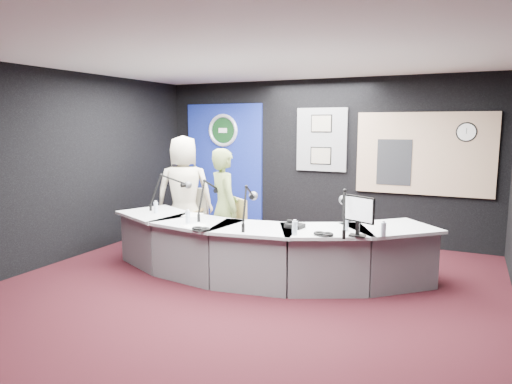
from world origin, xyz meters
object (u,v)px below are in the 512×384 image
at_px(broadcast_desk, 258,249).
at_px(armchair_left, 185,220).
at_px(armchair_right, 225,234).
at_px(person_man, 184,193).
at_px(person_woman, 224,208).

relative_size(broadcast_desk, armchair_left, 4.82).
distance_m(armchair_right, person_man, 1.24).
height_order(armchair_right, person_woman, person_woman).
height_order(broadcast_desk, person_woman, person_woman).
bearing_deg(person_woman, broadcast_desk, -162.89).
xyz_separation_m(armchair_right, person_man, (-1.02, 0.51, 0.47)).
xyz_separation_m(broadcast_desk, person_man, (-1.68, 0.77, 0.55)).
bearing_deg(person_woman, armchair_left, 12.36).
xyz_separation_m(armchair_left, person_woman, (1.02, -0.51, 0.38)).
bearing_deg(broadcast_desk, armchair_left, 155.28).
bearing_deg(armchair_right, person_woman, 124.57).
relative_size(broadcast_desk, person_man, 2.44).
bearing_deg(broadcast_desk, armchair_right, 158.22).
distance_m(broadcast_desk, person_man, 1.93).
bearing_deg(armchair_left, broadcast_desk, -32.32).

